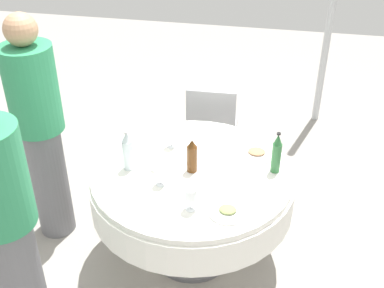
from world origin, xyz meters
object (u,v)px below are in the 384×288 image
object	(u,v)px
bottle_clear_front	(128,151)
bottle_brown_outer	(193,156)
wine_glass_west	(191,195)
wine_glass_right	(161,172)
bottle_green_near	(277,154)
plate_mid	(228,211)
wine_glass_east	(171,133)
plate_rear	(257,153)
dining_table	(192,189)
person_near	(6,228)
chair_east	(212,124)
person_front	(40,129)

from	to	relation	value
bottle_clear_front	bottle_brown_outer	distance (m)	0.41
wine_glass_west	wine_glass_right	bearing A→B (deg)	-40.32
bottle_green_near	plate_mid	xyz separation A→B (m)	(0.24, 0.47, -0.12)
bottle_brown_outer	wine_glass_east	size ratio (longest dim) A/B	1.55
plate_mid	plate_rear	xyz separation A→B (m)	(-0.11, -0.63, -0.00)
dining_table	wine_glass_right	distance (m)	0.35
plate_mid	dining_table	bearing A→B (deg)	-52.58
wine_glass_west	person_near	world-z (taller)	person_near
wine_glass_right	plate_mid	xyz separation A→B (m)	(-0.44, 0.19, -0.08)
dining_table	wine_glass_west	bearing A→B (deg)	100.55
wine_glass_east	chair_east	distance (m)	0.84
wine_glass_west	wine_glass_east	xyz separation A→B (m)	(0.27, -0.63, 0.01)
bottle_green_near	chair_east	size ratio (longest dim) A/B	0.33
chair_east	bottle_clear_front	bearing A→B (deg)	-111.33
person_near	wine_glass_west	bearing A→B (deg)	-108.01
bottle_brown_outer	wine_glass_east	xyz separation A→B (m)	(0.20, -0.25, -0.00)
dining_table	person_front	size ratio (longest dim) A/B	0.79
dining_table	bottle_brown_outer	xyz separation A→B (m)	(-0.00, 0.00, 0.26)
wine_glass_east	person_front	size ratio (longest dim) A/B	0.09
bottle_clear_front	wine_glass_east	world-z (taller)	bottle_clear_front
bottle_clear_front	person_near	distance (m)	0.90
bottle_green_near	chair_east	xyz separation A→B (m)	(0.55, -0.90, -0.35)
bottle_brown_outer	wine_glass_right	xyz separation A→B (m)	(0.16, 0.18, -0.02)
person_near	wine_glass_east	bearing A→B (deg)	-75.60
bottle_green_near	plate_mid	world-z (taller)	bottle_green_near
dining_table	plate_rear	size ratio (longest dim) A/B	5.19
plate_mid	bottle_clear_front	bearing A→B (deg)	-24.64
dining_table	plate_rear	bearing A→B (deg)	-145.69
wine_glass_west	bottle_green_near	bearing A→B (deg)	-133.40
plate_rear	wine_glass_east	bearing A→B (deg)	1.47
person_front	plate_rear	bearing A→B (deg)	-78.55
wine_glass_west	person_front	world-z (taller)	person_front
wine_glass_east	person_front	distance (m)	0.89
person_front	plate_mid	bearing A→B (deg)	-104.24
person_front	chair_east	xyz separation A→B (m)	(-1.03, -0.93, -0.37)
dining_table	person_front	bearing A→B (deg)	-3.85
bottle_brown_outer	person_near	distance (m)	1.18
plate_mid	wine_glass_west	bearing A→B (deg)	2.22
plate_mid	person_front	xyz separation A→B (m)	(1.35, -0.44, 0.13)
bottle_green_near	chair_east	world-z (taller)	bottle_green_near
wine_glass_right	person_front	distance (m)	0.95
bottle_clear_front	person_front	world-z (taller)	person_front
bottle_clear_front	plate_rear	size ratio (longest dim) A/B	1.09
wine_glass_west	plate_rear	world-z (taller)	wine_glass_west
bottle_brown_outer	chair_east	size ratio (longest dim) A/B	0.28
bottle_green_near	wine_glass_right	distance (m)	0.74
dining_table	wine_glass_west	distance (m)	0.46
plate_mid	chair_east	bearing A→B (deg)	-77.07
bottle_clear_front	bottle_brown_outer	xyz separation A→B (m)	(-0.41, -0.05, -0.02)
bottle_clear_front	person_near	world-z (taller)	person_near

